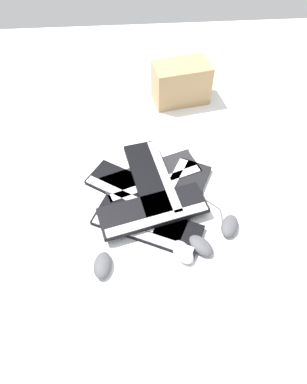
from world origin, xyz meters
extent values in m
plane|color=white|center=(0.00, 0.00, 0.00)|extent=(3.20, 3.20, 0.00)
cube|color=black|center=(0.09, 0.01, 0.01)|extent=(0.32, 0.46, 0.02)
cube|color=#B2B5BA|center=(0.14, -0.01, 0.03)|extent=(0.21, 0.39, 0.01)
cube|color=black|center=(-0.03, 0.16, 0.01)|extent=(0.46, 0.34, 0.02)
cube|color=silver|center=(-0.06, 0.11, 0.03)|extent=(0.39, 0.23, 0.01)
cube|color=#232326|center=(-0.17, 0.04, 0.01)|extent=(0.29, 0.46, 0.02)
cube|color=silver|center=(-0.12, 0.06, 0.03)|extent=(0.18, 0.41, 0.01)
cube|color=black|center=(-0.09, -0.03, 0.01)|extent=(0.37, 0.45, 0.02)
cube|color=#B2B5BA|center=(-0.04, -0.06, 0.03)|extent=(0.26, 0.37, 0.01)
cube|color=black|center=(0.04, 0.04, 0.04)|extent=(0.25, 0.46, 0.02)
cube|color=silver|center=(0.10, 0.05, 0.06)|extent=(0.14, 0.41, 0.01)
cube|color=black|center=(-0.12, 0.04, 0.04)|extent=(0.46, 0.23, 0.02)
cube|color=#B2B5BA|center=(-0.14, 0.10, 0.06)|extent=(0.42, 0.12, 0.01)
ellipsoid|color=#4C4C51|center=(0.12, 0.34, 0.02)|extent=(0.13, 0.11, 0.04)
ellipsoid|color=#4C4C51|center=(0.26, -0.17, 0.02)|extent=(0.12, 0.08, 0.04)
ellipsoid|color=#B7B7BC|center=(0.23, 0.14, 0.02)|extent=(0.13, 0.11, 0.04)
ellipsoid|color=#4C4C51|center=(0.20, 0.21, 0.02)|extent=(0.13, 0.12, 0.04)
cylinder|color=#59595B|center=(-0.30, 0.24, 0.00)|extent=(0.07, 0.01, 0.01)
cylinder|color=#59595B|center=(-0.23, 0.23, 0.00)|extent=(0.07, 0.01, 0.01)
cylinder|color=#59595B|center=(-0.14, 0.25, 0.00)|extent=(0.12, 0.04, 0.01)
cylinder|color=#59595B|center=(-0.05, 0.26, 0.00)|extent=(0.05, 0.01, 0.01)
cylinder|color=#59595B|center=(0.00, 0.29, 0.00)|extent=(0.06, 0.06, 0.01)
cylinder|color=#59595B|center=(0.09, 0.32, 0.00)|extent=(0.11, 0.01, 0.01)
sphere|color=#59595B|center=(-0.34, 0.24, 0.00)|extent=(0.01, 0.01, 0.01)
sphere|color=#59595B|center=(-0.26, 0.24, 0.00)|extent=(0.01, 0.01, 0.01)
sphere|color=#59595B|center=(-0.19, 0.23, 0.00)|extent=(0.01, 0.01, 0.01)
sphere|color=#59595B|center=(-0.08, 0.26, 0.00)|extent=(0.01, 0.01, 0.01)
sphere|color=#59595B|center=(-0.02, 0.27, 0.00)|extent=(0.01, 0.01, 0.01)
sphere|color=#59595B|center=(0.03, 0.32, 0.00)|extent=(0.01, 0.01, 0.01)
sphere|color=#59595B|center=(0.14, 0.32, 0.00)|extent=(0.01, 0.01, 0.01)
cube|color=tan|center=(-0.73, 0.24, 0.11)|extent=(0.22, 0.32, 0.21)
camera|label=1|loc=(0.83, -0.02, 1.18)|focal=32.00mm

